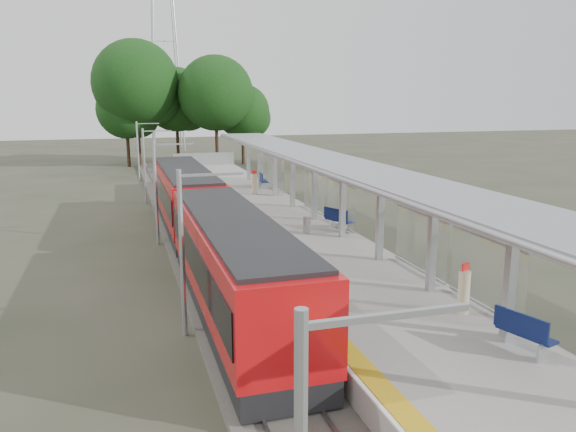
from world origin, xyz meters
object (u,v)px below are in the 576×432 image
object	(u,v)px
bench_far	(262,180)
info_pillar_near	(464,292)
info_pillar_far	(254,184)
bench_mid	(338,218)
train	(203,220)
litter_bin	(307,225)
bench_near	(524,331)

from	to	relation	value
bench_far	info_pillar_near	world-z (taller)	info_pillar_near
info_pillar_far	bench_mid	bearing A→B (deg)	-74.53
train	litter_bin	distance (m)	5.22
info_pillar_far	litter_bin	bearing A→B (deg)	-82.89
train	bench_mid	world-z (taller)	train
info_pillar_near	info_pillar_far	bearing A→B (deg)	69.90
bench_far	litter_bin	bearing A→B (deg)	-90.90
bench_near	bench_mid	world-z (taller)	bench_mid
info_pillar_near	info_pillar_far	world-z (taller)	info_pillar_far
info_pillar_near	bench_near	bearing A→B (deg)	-114.04
bench_near	bench_mid	xyz separation A→B (m)	(0.51, 14.31, 0.01)
litter_bin	bench_mid	bearing A→B (deg)	5.92
train	bench_near	distance (m)	15.05
info_pillar_far	litter_bin	xyz separation A→B (m)	(-0.14, -11.71, -0.30)
train	info_pillar_far	world-z (taller)	train
train	bench_near	world-z (taller)	train
bench_near	info_pillar_far	world-z (taller)	info_pillar_far
bench_near	bench_mid	distance (m)	14.32
bench_near	info_pillar_far	distance (m)	25.87
bench_far	litter_bin	distance (m)	14.40
bench_mid	info_pillar_near	xyz separation A→B (m)	(-0.45, -11.53, 0.12)
bench_near	bench_far	size ratio (longest dim) A/B	0.96
bench_mid	litter_bin	xyz separation A→B (m)	(-1.69, -0.18, -0.16)
train	bench_near	size ratio (longest dim) A/B	16.88
bench_mid	info_pillar_far	xyz separation A→B (m)	(-1.56, 11.53, 0.14)
train	litter_bin	bearing A→B (deg)	5.51
bench_near	train	bearing A→B (deg)	97.84
bench_near	info_pillar_far	xyz separation A→B (m)	(-1.05, 25.85, 0.15)
info_pillar_far	info_pillar_near	bearing A→B (deg)	-79.46
bench_mid	train	bearing A→B (deg)	160.76
bench_far	info_pillar_near	size ratio (longest dim) A/B	1.06
bench_near	bench_mid	size ratio (longest dim) A/B	0.99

